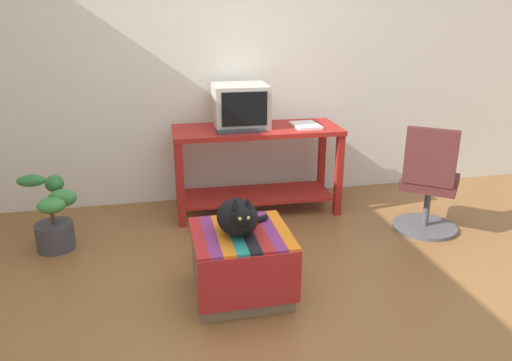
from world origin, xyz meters
TOP-DOWN VIEW (x-y plane):
  - ground_plane at (0.00, 0.00)m, footprint 14.00×14.00m
  - back_wall at (0.00, 2.05)m, footprint 8.00×0.10m
  - desk at (0.19, 1.60)m, footprint 1.46×0.60m
  - tv_monitor at (0.06, 1.69)m, footprint 0.47×0.44m
  - keyboard at (0.02, 1.48)m, footprint 0.40×0.16m
  - book at (0.61, 1.55)m, footprint 0.22×0.29m
  - ottoman_with_blanket at (-0.20, 0.26)m, footprint 0.60×0.60m
  - cat at (-0.22, 0.24)m, footprint 0.36×0.36m
  - potted_plant at (-1.46, 1.17)m, footprint 0.39×0.44m
  - office_chair at (1.43, 0.86)m, footprint 0.59×0.59m
  - pen at (0.68, 1.66)m, footprint 0.05×0.14m

SIDE VIEW (x-z plane):
  - ground_plane at x=0.00m, z-range 0.00..0.00m
  - ottoman_with_blanket at x=-0.20m, z-range 0.00..0.43m
  - potted_plant at x=-1.46m, z-range -0.06..0.55m
  - office_chair at x=1.43m, z-range -0.06..0.83m
  - desk at x=0.19m, z-range 0.14..0.90m
  - cat at x=-0.22m, z-range 0.41..0.68m
  - pen at x=0.68m, z-range 0.76..0.77m
  - book at x=0.61m, z-range 0.76..0.79m
  - keyboard at x=0.02m, z-range 0.76..0.79m
  - tv_monitor at x=0.06m, z-range 0.76..1.12m
  - back_wall at x=0.00m, z-range 0.00..2.60m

